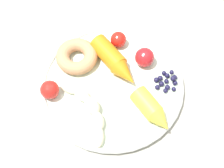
# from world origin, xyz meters

# --- Properties ---
(dining_table) EXTENTS (0.96, 0.90, 0.75)m
(dining_table) POSITION_xyz_m (0.00, 0.00, 0.65)
(dining_table) COLOR #9A988E
(dining_table) RESTS_ON ground_plane
(plate) EXTENTS (0.32, 0.32, 0.02)m
(plate) POSITION_xyz_m (0.03, -0.01, 0.76)
(plate) COLOR silver
(plate) RESTS_ON dining_table
(banana) EXTENTS (0.10, 0.16, 0.03)m
(banana) POSITION_xyz_m (0.08, 0.05, 0.77)
(banana) COLOR beige
(banana) RESTS_ON plate
(carrot_orange) EXTENTS (0.11, 0.14, 0.04)m
(carrot_orange) POSITION_xyz_m (0.02, -0.05, 0.78)
(carrot_orange) COLOR orange
(carrot_orange) RESTS_ON plate
(carrot_yellow) EXTENTS (0.09, 0.11, 0.04)m
(carrot_yellow) POSITION_xyz_m (-0.05, 0.07, 0.78)
(carrot_yellow) COLOR yellow
(carrot_yellow) RESTS_ON plate
(donut) EXTENTS (0.10, 0.10, 0.03)m
(donut) POSITION_xyz_m (0.11, -0.08, 0.77)
(donut) COLOR tan
(donut) RESTS_ON plate
(blueberry_pile) EXTENTS (0.05, 0.05, 0.02)m
(blueberry_pile) POSITION_xyz_m (-0.09, -0.00, 0.76)
(blueberry_pile) COLOR #191638
(blueberry_pile) RESTS_ON plate
(tomato_near) EXTENTS (0.04, 0.04, 0.04)m
(tomato_near) POSITION_xyz_m (0.16, 0.01, 0.78)
(tomato_near) COLOR red
(tomato_near) RESTS_ON plate
(tomato_mid) EXTENTS (0.04, 0.04, 0.04)m
(tomato_mid) POSITION_xyz_m (0.01, -0.12, 0.78)
(tomato_mid) COLOR red
(tomato_mid) RESTS_ON plate
(tomato_far) EXTENTS (0.04, 0.04, 0.04)m
(tomato_far) POSITION_xyz_m (-0.05, -0.06, 0.78)
(tomato_far) COLOR red
(tomato_far) RESTS_ON plate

